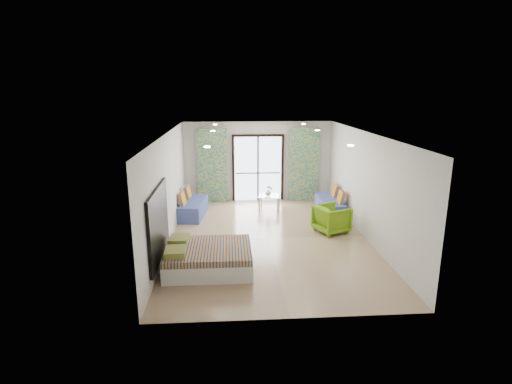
{
  "coord_description": "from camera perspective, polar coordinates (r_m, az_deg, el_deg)",
  "views": [
    {
      "loc": [
        -0.99,
        -9.66,
        3.74
      ],
      "look_at": [
        -0.3,
        0.35,
        1.15
      ],
      "focal_mm": 28.0,
      "sensor_mm": 36.0,
      "label": 1
    }
  ],
  "objects": [
    {
      "name": "wall_right",
      "position": [
        10.54,
        15.5,
        0.84
      ],
      "size": [
        0.01,
        7.5,
        2.7
      ],
      "primitive_type": null,
      "color": "silver",
      "rests_on": "ground"
    },
    {
      "name": "downlight_e",
      "position": [
        12.71,
        -5.87,
        9.57
      ],
      "size": [
        0.12,
        0.12,
        0.02
      ],
      "primitive_type": "cylinder",
      "color": "#FFE0B2",
      "rests_on": "ceiling"
    },
    {
      "name": "downlight_a",
      "position": [
        7.74,
        -7.0,
        6.43
      ],
      "size": [
        0.12,
        0.12,
        0.02
      ],
      "primitive_type": "cylinder",
      "color": "#FFE0B2",
      "rests_on": "ceiling"
    },
    {
      "name": "switch_plate",
      "position": [
        9.67,
        -12.61,
        -2.04
      ],
      "size": [
        0.02,
        0.1,
        0.1
      ],
      "primitive_type": "cube",
      "color": "silver",
      "rests_on": "wall_left"
    },
    {
      "name": "bed",
      "position": [
        8.66,
        -6.92,
        -9.31
      ],
      "size": [
        1.81,
        1.48,
        0.62
      ],
      "color": "silver",
      "rests_on": "floor"
    },
    {
      "name": "vase",
      "position": [
        12.77,
        1.74,
        -0.03
      ],
      "size": [
        0.21,
        0.22,
        0.2
      ],
      "primitive_type": "imported",
      "rotation": [
        0.0,
        0.0,
        -0.07
      ],
      "color": "white",
      "rests_on": "coffee_table"
    },
    {
      "name": "daybed_right",
      "position": [
        12.51,
        10.6,
        -1.94
      ],
      "size": [
        0.71,
        1.71,
        0.83
      ],
      "rotation": [
        0.0,
        0.0,
        -0.03
      ],
      "color": "#3C4B90",
      "rests_on": "floor"
    },
    {
      "name": "ceiling",
      "position": [
        9.76,
        1.91,
        8.35
      ],
      "size": [
        5.0,
        7.5,
        0.01
      ],
      "primitive_type": null,
      "color": "silver",
      "rests_on": "ground"
    },
    {
      "name": "balcony_rail",
      "position": [
        13.71,
        0.27,
        2.73
      ],
      "size": [
        1.52,
        0.03,
        0.04
      ],
      "primitive_type": "cube",
      "color": "#595451",
      "rests_on": "balcony_door"
    },
    {
      "name": "armchair",
      "position": [
        10.91,
        10.77,
        -3.6
      ],
      "size": [
        0.98,
        1.01,
        0.81
      ],
      "primitive_type": "imported",
      "rotation": [
        0.0,
        0.0,
        1.97
      ],
      "color": "#699D14",
      "rests_on": "floor"
    },
    {
      "name": "curtain_right",
      "position": [
        13.69,
        6.82,
        3.89
      ],
      "size": [
        1.0,
        0.1,
        2.5
      ],
      "primitive_type": "cube",
      "color": "beige",
      "rests_on": "floor"
    },
    {
      "name": "downlight_c",
      "position": [
        10.72,
        -6.2,
        8.66
      ],
      "size": [
        0.12,
        0.12,
        0.02
      ],
      "primitive_type": "cylinder",
      "color": "#FFE0B2",
      "rests_on": "ceiling"
    },
    {
      "name": "downlight_b",
      "position": [
        8.09,
        13.35,
        6.49
      ],
      "size": [
        0.12,
        0.12,
        0.02
      ],
      "primitive_type": "cylinder",
      "color": "#FFE0B2",
      "rests_on": "ceiling"
    },
    {
      "name": "curtain_left",
      "position": [
        13.47,
        -6.28,
        3.73
      ],
      "size": [
        1.0,
        0.1,
        2.5
      ],
      "primitive_type": "cube",
      "color": "beige",
      "rests_on": "floor"
    },
    {
      "name": "downlight_d",
      "position": [
        10.97,
        8.75,
        8.71
      ],
      "size": [
        0.12,
        0.12,
        0.02
      ],
      "primitive_type": "cylinder",
      "color": "#FFE0B2",
      "rests_on": "ceiling"
    },
    {
      "name": "floor",
      "position": [
        10.4,
        1.79,
        -6.6
      ],
      "size": [
        5.0,
        7.5,
        0.01
      ],
      "primitive_type": null,
      "color": "#937657",
      "rests_on": "ground"
    },
    {
      "name": "daybed_left",
      "position": [
        12.26,
        -9.06,
        -2.2
      ],
      "size": [
        0.84,
        1.75,
        0.83
      ],
      "rotation": [
        0.0,
        0.0,
        -0.11
      ],
      "color": "#3C4B90",
      "rests_on": "floor"
    },
    {
      "name": "wall_front",
      "position": [
        6.45,
        5.21,
        -7.34
      ],
      "size": [
        5.0,
        0.01,
        2.7
      ],
      "primitive_type": null,
      "color": "silver",
      "rests_on": "ground"
    },
    {
      "name": "coffee_table",
      "position": [
        12.78,
        1.93,
        -0.7
      ],
      "size": [
        0.79,
        0.79,
        0.77
      ],
      "rotation": [
        0.0,
        0.0,
        -0.2
      ],
      "color": "silver",
      "rests_on": "floor"
    },
    {
      "name": "wall_left",
      "position": [
        10.06,
        -12.47,
        0.39
      ],
      "size": [
        0.01,
        7.5,
        2.7
      ],
      "primitive_type": null,
      "color": "silver",
      "rests_on": "ground"
    },
    {
      "name": "wall_back",
      "position": [
        13.65,
        0.27,
        4.39
      ],
      "size": [
        5.0,
        0.01,
        2.7
      ],
      "primitive_type": null,
      "color": "silver",
      "rests_on": "ground"
    },
    {
      "name": "balcony_door",
      "position": [
        13.64,
        0.28,
        3.99
      ],
      "size": [
        1.76,
        0.08,
        2.28
      ],
      "color": "black",
      "rests_on": "floor"
    },
    {
      "name": "downlight_f",
      "position": [
        12.92,
        6.82,
        9.62
      ],
      "size": [
        0.12,
        0.12,
        0.02
      ],
      "primitive_type": "cylinder",
      "color": "#FFE0B2",
      "rests_on": "ceiling"
    },
    {
      "name": "headboard",
      "position": [
        8.49,
        -13.75,
        -4.42
      ],
      "size": [
        0.06,
        2.1,
        1.5
      ],
      "primitive_type": "cube",
      "color": "black",
      "rests_on": "floor"
    }
  ]
}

